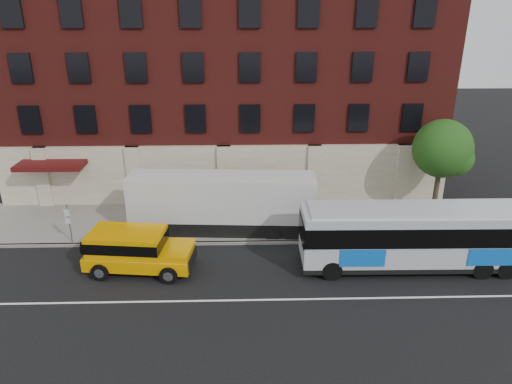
{
  "coord_description": "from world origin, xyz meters",
  "views": [
    {
      "loc": [
        1.33,
        -17.61,
        12.59
      ],
      "look_at": [
        1.95,
        5.5,
        3.39
      ],
      "focal_mm": 32.63,
      "sensor_mm": 36.0,
      "label": 1
    }
  ],
  "objects_px": {
    "city_bus": "(421,235)",
    "yellow_suv": "(135,248)",
    "street_tree": "(443,151)",
    "sign_pole": "(69,222)",
    "shipping_container": "(222,205)"
  },
  "relations": [
    {
      "from": "sign_pole",
      "to": "shipping_container",
      "type": "bearing_deg",
      "value": 9.51
    },
    {
      "from": "sign_pole",
      "to": "yellow_suv",
      "type": "relative_size",
      "value": 0.43
    },
    {
      "from": "street_tree",
      "to": "city_bus",
      "type": "distance_m",
      "value": 7.48
    },
    {
      "from": "city_bus",
      "to": "shipping_container",
      "type": "bearing_deg",
      "value": 157.19
    },
    {
      "from": "city_bus",
      "to": "yellow_suv",
      "type": "distance_m",
      "value": 14.57
    },
    {
      "from": "city_bus",
      "to": "shipping_container",
      "type": "xyz_separation_m",
      "value": [
        -10.27,
        4.32,
        -0.06
      ]
    },
    {
      "from": "street_tree",
      "to": "shipping_container",
      "type": "height_order",
      "value": "street_tree"
    },
    {
      "from": "sign_pole",
      "to": "shipping_container",
      "type": "height_order",
      "value": "shipping_container"
    },
    {
      "from": "sign_pole",
      "to": "street_tree",
      "type": "height_order",
      "value": "street_tree"
    },
    {
      "from": "sign_pole",
      "to": "city_bus",
      "type": "distance_m",
      "value": 19.02
    },
    {
      "from": "yellow_suv",
      "to": "shipping_container",
      "type": "bearing_deg",
      "value": 44.55
    },
    {
      "from": "street_tree",
      "to": "sign_pole",
      "type": "bearing_deg",
      "value": -171.39
    },
    {
      "from": "sign_pole",
      "to": "shipping_container",
      "type": "relative_size",
      "value": 0.23
    },
    {
      "from": "street_tree",
      "to": "city_bus",
      "type": "xyz_separation_m",
      "value": [
        -3.25,
        -6.23,
        -2.56
      ]
    },
    {
      "from": "street_tree",
      "to": "city_bus",
      "type": "height_order",
      "value": "street_tree"
    }
  ]
}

